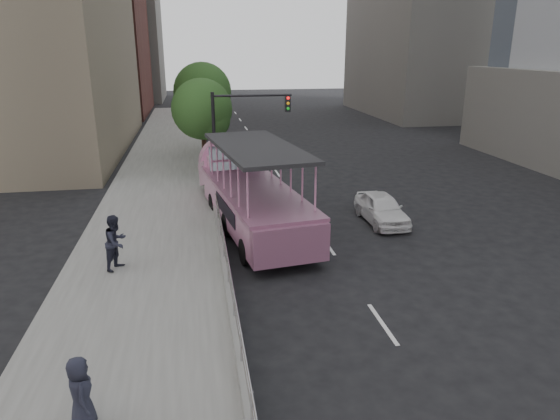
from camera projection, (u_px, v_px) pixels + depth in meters
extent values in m
plane|color=black|center=(329.00, 293.00, 15.64)|extent=(160.00, 160.00, 0.00)
cube|color=#A1A19C|center=(159.00, 204.00, 24.03)|extent=(5.50, 80.00, 0.30)
cube|color=#979792|center=(225.00, 261.00, 16.86)|extent=(0.24, 30.00, 0.36)
cylinder|color=#B1B1B6|center=(252.00, 408.00, 9.20)|extent=(0.07, 0.07, 0.70)
cylinder|color=#B1B1B6|center=(242.00, 347.00, 11.07)|extent=(0.07, 0.07, 0.70)
cylinder|color=#B1B1B6|center=(234.00, 304.00, 12.95)|extent=(0.07, 0.07, 0.70)
cylinder|color=#B1B1B6|center=(228.00, 271.00, 14.82)|extent=(0.07, 0.07, 0.70)
cylinder|color=#B1B1B6|center=(224.00, 246.00, 16.70)|extent=(0.07, 0.07, 0.70)
cylinder|color=#B1B1B6|center=(221.00, 226.00, 18.57)|extent=(0.07, 0.07, 0.70)
cylinder|color=#B1B1B6|center=(218.00, 210.00, 20.44)|extent=(0.07, 0.07, 0.70)
cylinder|color=#B1B1B6|center=(215.00, 196.00, 22.32)|extent=(0.07, 0.07, 0.70)
cylinder|color=#B1B1B6|center=(213.00, 185.00, 24.19)|extent=(0.07, 0.07, 0.70)
cylinder|color=#B1B1B6|center=(212.00, 175.00, 26.06)|extent=(0.07, 0.07, 0.70)
cylinder|color=#B1B1B6|center=(224.00, 246.00, 16.70)|extent=(0.06, 22.00, 0.06)
cylinder|color=#B1B1B6|center=(224.00, 237.00, 16.59)|extent=(0.06, 22.00, 0.06)
cylinder|color=black|center=(247.00, 252.00, 17.60)|extent=(0.51, 1.01, 0.96)
cylinder|color=black|center=(309.00, 244.00, 18.30)|extent=(0.51, 1.01, 0.96)
cylinder|color=black|center=(228.00, 225.00, 20.31)|extent=(0.51, 1.01, 0.96)
cylinder|color=black|center=(283.00, 219.00, 21.01)|extent=(0.51, 1.01, 0.96)
cylinder|color=black|center=(214.00, 204.00, 23.02)|extent=(0.51, 1.01, 0.96)
cylinder|color=black|center=(263.00, 199.00, 23.72)|extent=(0.51, 1.01, 0.96)
cube|color=pink|center=(255.00, 206.00, 20.66)|extent=(3.92, 9.08, 1.34)
cube|color=pink|center=(228.00, 172.00, 25.22)|extent=(2.93, 2.63, 1.67)
cylinder|color=pink|center=(224.00, 162.00, 25.95)|extent=(2.60, 1.11, 2.52)
cube|color=#8B5170|center=(291.00, 245.00, 16.55)|extent=(2.70, 0.76, 1.34)
cube|color=#8B5170|center=(254.00, 189.00, 20.43)|extent=(4.09, 9.41, 0.13)
cube|color=#242426|center=(256.00, 147.00, 19.49)|extent=(3.83, 7.41, 0.15)
cube|color=#8896A0|center=(236.00, 157.00, 23.18)|extent=(2.47, 0.57, 1.12)
cube|color=pink|center=(233.00, 162.00, 23.72)|extent=(2.49, 1.40, 0.54)
imported|color=white|center=(382.00, 208.00, 21.83)|extent=(1.55, 3.80, 1.29)
imported|color=#252737|center=(116.00, 242.00, 16.43)|extent=(1.06, 1.14, 1.87)
imported|color=#252737|center=(81.00, 393.00, 9.52)|extent=(0.66, 0.85, 1.52)
cylinder|color=black|center=(224.00, 179.00, 24.20)|extent=(0.08, 0.08, 2.52)
cube|color=navy|center=(224.00, 158.00, 23.87)|extent=(0.21, 0.60, 0.91)
cube|color=white|center=(224.00, 158.00, 23.88)|extent=(0.13, 0.39, 0.55)
cylinder|color=black|center=(214.00, 143.00, 26.08)|extent=(0.18, 0.18, 5.20)
cylinder|color=black|center=(251.00, 95.00, 25.65)|extent=(4.20, 0.12, 0.12)
cube|color=black|center=(288.00, 104.00, 26.10)|extent=(0.28, 0.22, 0.85)
sphere|color=red|center=(288.00, 98.00, 25.89)|extent=(0.16, 0.16, 0.16)
cylinder|color=#352118|center=(204.00, 150.00, 29.60)|extent=(0.22, 0.22, 3.08)
sphere|color=#325722|center=(202.00, 109.00, 28.85)|extent=(3.52, 3.52, 3.52)
sphere|color=#325722|center=(209.00, 119.00, 28.81)|extent=(2.42, 2.42, 2.42)
cylinder|color=#352118|center=(204.00, 131.00, 35.20)|extent=(0.22, 0.22, 3.47)
sphere|color=#325722|center=(202.00, 92.00, 34.35)|extent=(3.97, 3.97, 3.97)
sphere|color=#325722|center=(209.00, 101.00, 34.32)|extent=(2.73, 2.73, 2.73)
cube|color=slate|center=(101.00, 28.00, 69.91)|extent=(16.00, 14.00, 20.00)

